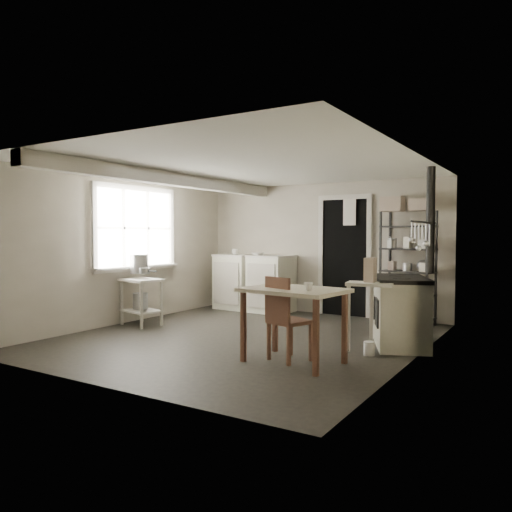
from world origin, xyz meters
The scene contains 31 objects.
floor centered at (0.00, 0.00, 0.00)m, with size 5.00×5.00×0.00m, color black.
ceiling centered at (0.00, 0.00, 2.30)m, with size 5.00×5.00×0.00m, color white.
wall_back centered at (0.00, 2.50, 1.15)m, with size 4.50×0.02×2.30m, color #BDB3A1.
wall_front centered at (0.00, -2.50, 1.15)m, with size 4.50×0.02×2.30m, color #BDB3A1.
wall_left centered at (-2.25, 0.00, 1.15)m, with size 0.02×5.00×2.30m, color #BDB3A1.
wall_right centered at (2.25, 0.00, 1.15)m, with size 0.02×5.00×2.30m, color #BDB3A1.
window centered at (-2.22, 0.20, 1.50)m, with size 0.12×1.76×1.28m, color beige, non-canonical shape.
doorway centered at (0.45, 2.47, 1.00)m, with size 0.96×0.10×2.08m, color beige, non-canonical shape.
ceiling_beam centered at (-1.20, 0.00, 2.20)m, with size 0.18×5.00×0.18m, color beige, non-canonical shape.
wallpaper_panel centered at (2.24, 0.00, 1.15)m, with size 0.01×5.00×2.30m, color beige, non-canonical shape.
utensil_rail centered at (2.19, 0.60, 1.55)m, with size 0.06×1.20×0.44m, color #ABABAD, non-canonical shape.
prep_table centered at (-1.86, -0.04, 0.40)m, with size 0.63×0.45×0.72m, color beige, non-canonical shape.
stockpot centered at (-1.98, 0.03, 0.94)m, with size 0.28×0.28×0.30m, color #ABABAD.
saucepan centered at (-1.73, -0.10, 0.85)m, with size 0.17×0.17×0.09m, color #ABABAD.
bucket centered at (-1.83, -0.09, 0.39)m, with size 0.22×0.22×0.24m, color #ABABAD.
base_cabinets centered at (-1.20, 2.18, 0.46)m, with size 1.56×0.67×1.02m, color beige, non-canonical shape.
mixing_bowl centered at (-1.06, 2.08, 0.95)m, with size 0.28×0.28×0.07m, color white.
counter_cup centered at (-1.55, 2.09, 0.97)m, with size 0.13×0.13×0.11m, color white.
shelf_rack centered at (1.58, 2.26, 0.95)m, with size 0.84×0.33×1.77m, color black, non-canonical shape.
shelf_jar centered at (1.33, 2.22, 1.36)m, with size 0.08×0.08×0.18m, color white.
storage_box_a centered at (1.34, 2.24, 2.01)m, with size 0.33×0.29×0.23m, color beige.
storage_box_b centered at (1.76, 2.26, 1.99)m, with size 0.29×0.27×0.19m, color beige.
stove centered at (1.92, 0.65, 0.44)m, with size 0.61×1.10×0.87m, color beige, non-canonical shape.
stovepipe centered at (2.18, 1.07, 1.59)m, with size 0.12×0.12×1.54m, color black, non-canonical shape.
side_ledge centered at (1.73, 0.06, 0.43)m, with size 0.55×0.29×0.84m, color beige, non-canonical shape.
oats_box centered at (1.71, 0.10, 1.01)m, with size 0.11×0.19×0.29m, color beige.
work_table centered at (1.16, -0.81, 0.38)m, with size 1.07×0.75×0.82m, color beige, non-canonical shape.
table_cup centered at (1.39, -0.92, 0.80)m, with size 0.09×0.09×0.08m, color white.
chair centered at (1.08, -0.74, 0.48)m, with size 0.39×0.41×0.94m, color #553124, non-canonical shape.
flour_sack centered at (1.29, 2.11, 0.24)m, with size 0.37×0.31×0.44m, color white.
floor_crock centered at (1.76, -0.06, 0.07)m, with size 0.13×0.13×0.16m, color white.
Camera 1 is at (3.64, -5.62, 1.40)m, focal length 35.00 mm.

